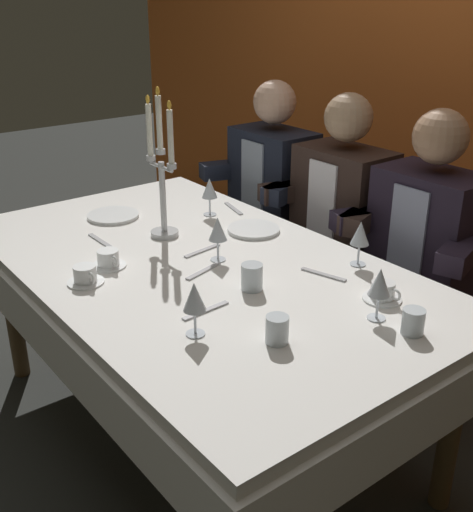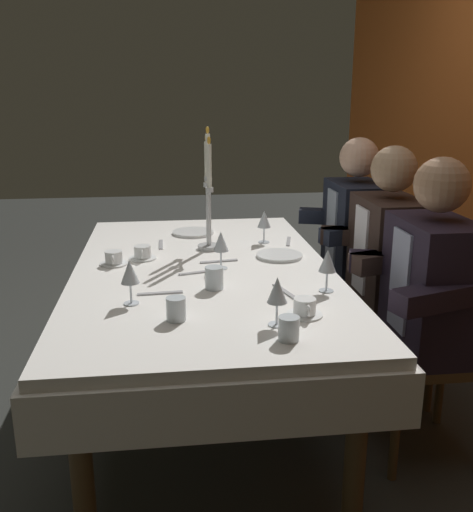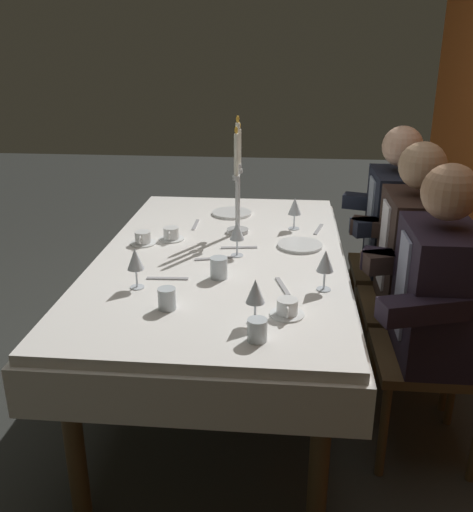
{
  "view_description": "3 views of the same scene",
  "coord_description": "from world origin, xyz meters",
  "px_view_note": "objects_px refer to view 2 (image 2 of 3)",
  "views": [
    {
      "loc": [
        1.7,
        -1.13,
        1.66
      ],
      "look_at": [
        0.15,
        0.07,
        0.8
      ],
      "focal_mm": 43.75,
      "sensor_mm": 36.0,
      "label": 1
    },
    {
      "loc": [
        2.36,
        -0.15,
        1.47
      ],
      "look_at": [
        0.15,
        0.13,
        0.83
      ],
      "focal_mm": 40.06,
      "sensor_mm": 36.0,
      "label": 2
    },
    {
      "loc": [
        2.39,
        0.29,
        1.65
      ],
      "look_at": [
        0.12,
        0.08,
        0.77
      ],
      "focal_mm": 39.45,
      "sensor_mm": 36.0,
      "label": 3
    }
  ],
  "objects_px": {
    "dinner_plate_0": "(279,255)",
    "wine_glass_3": "(327,262)",
    "water_tumbler_1": "(214,278)",
    "wine_glass_2": "(130,273)",
    "seated_diner_1": "(389,254)",
    "coffee_cup_1": "(305,308)",
    "seated_diner_2": "(433,286)",
    "coffee_cup_0": "(114,259)",
    "wine_glass_4": "(221,243)",
    "wine_glass_1": "(264,220)",
    "dinner_plate_1": "(193,232)",
    "seated_diner_0": "(356,230)",
    "wine_glass_0": "(277,292)",
    "dining_table": "(203,293)",
    "water_tumbler_0": "(176,309)",
    "coffee_cup_2": "(143,253)",
    "water_tumbler_2": "(289,329)",
    "candelabra": "(208,201)"
  },
  "relations": [
    {
      "from": "dinner_plate_1",
      "to": "wine_glass_3",
      "type": "distance_m",
      "value": 1.09
    },
    {
      "from": "coffee_cup_1",
      "to": "coffee_cup_2",
      "type": "height_order",
      "value": "same"
    },
    {
      "from": "water_tumbler_2",
      "to": "seated_diner_2",
      "type": "xyz_separation_m",
      "value": [
        -0.44,
        0.68,
        -0.04
      ]
    },
    {
      "from": "coffee_cup_1",
      "to": "coffee_cup_2",
      "type": "distance_m",
      "value": 0.95
    },
    {
      "from": "wine_glass_4",
      "to": "coffee_cup_2",
      "type": "height_order",
      "value": "wine_glass_4"
    },
    {
      "from": "wine_glass_1",
      "to": "seated_diner_0",
      "type": "xyz_separation_m",
      "value": [
        -0.22,
        0.55,
        -0.12
      ]
    },
    {
      "from": "dinner_plate_0",
      "to": "wine_glass_3",
      "type": "xyz_separation_m",
      "value": [
        0.48,
        0.09,
        0.11
      ]
    },
    {
      "from": "wine_glass_1",
      "to": "seated_diner_1",
      "type": "bearing_deg",
      "value": 64.63
    },
    {
      "from": "dinner_plate_0",
      "to": "seated_diner_2",
      "type": "relative_size",
      "value": 0.17
    },
    {
      "from": "dinner_plate_0",
      "to": "coffee_cup_1",
      "type": "bearing_deg",
      "value": -4.41
    },
    {
      "from": "dinner_plate_0",
      "to": "wine_glass_0",
      "type": "height_order",
      "value": "wine_glass_0"
    },
    {
      "from": "water_tumbler_1",
      "to": "wine_glass_0",
      "type": "bearing_deg",
      "value": 24.18
    },
    {
      "from": "wine_glass_2",
      "to": "seated_diner_1",
      "type": "bearing_deg",
      "value": 114.47
    },
    {
      "from": "seated_diner_2",
      "to": "water_tumbler_0",
      "type": "bearing_deg",
      "value": -76.54
    },
    {
      "from": "seated_diner_0",
      "to": "wine_glass_0",
      "type": "bearing_deg",
      "value": -28.61
    },
    {
      "from": "wine_glass_2",
      "to": "wine_glass_3",
      "type": "bearing_deg",
      "value": 93.62
    },
    {
      "from": "coffee_cup_1",
      "to": "seated_diner_2",
      "type": "height_order",
      "value": "seated_diner_2"
    },
    {
      "from": "wine_glass_0",
      "to": "water_tumbler_0",
      "type": "bearing_deg",
      "value": -104.12
    },
    {
      "from": "water_tumbler_0",
      "to": "seated_diner_1",
      "type": "height_order",
      "value": "seated_diner_1"
    },
    {
      "from": "dinner_plate_0",
      "to": "water_tumbler_2",
      "type": "bearing_deg",
      "value": -9.48
    },
    {
      "from": "wine_glass_1",
      "to": "water_tumbler_2",
      "type": "xyz_separation_m",
      "value": [
        1.17,
        -0.12,
        -0.08
      ]
    },
    {
      "from": "candelabra",
      "to": "water_tumbler_2",
      "type": "relative_size",
      "value": 7.63
    },
    {
      "from": "dinner_plate_0",
      "to": "coffee_cup_2",
      "type": "relative_size",
      "value": 1.6
    },
    {
      "from": "water_tumbler_2",
      "to": "seated_diner_2",
      "type": "bearing_deg",
      "value": 123.2
    },
    {
      "from": "dinner_plate_0",
      "to": "dinner_plate_1",
      "type": "xyz_separation_m",
      "value": [
        -0.5,
        -0.37,
        0.0
      ]
    },
    {
      "from": "coffee_cup_2",
      "to": "seated_diner_1",
      "type": "height_order",
      "value": "seated_diner_1"
    },
    {
      "from": "candelabra",
      "to": "wine_glass_1",
      "type": "relative_size",
      "value": 3.53
    },
    {
      "from": "water_tumbler_0",
      "to": "coffee_cup_2",
      "type": "distance_m",
      "value": 0.76
    },
    {
      "from": "wine_glass_1",
      "to": "seated_diner_2",
      "type": "relative_size",
      "value": 0.13
    },
    {
      "from": "water_tumbler_1",
      "to": "wine_glass_4",
      "type": "bearing_deg",
      "value": 168.75
    },
    {
      "from": "coffee_cup_1",
      "to": "wine_glass_2",
      "type": "bearing_deg",
      "value": -107.43
    },
    {
      "from": "dinner_plate_1",
      "to": "candelabra",
      "type": "bearing_deg",
      "value": 10.89
    },
    {
      "from": "water_tumbler_1",
      "to": "seated_diner_0",
      "type": "distance_m",
      "value": 1.24
    },
    {
      "from": "coffee_cup_0",
      "to": "seated_diner_1",
      "type": "height_order",
      "value": "seated_diner_1"
    },
    {
      "from": "wine_glass_0",
      "to": "seated_diner_0",
      "type": "bearing_deg",
      "value": 151.39
    },
    {
      "from": "dining_table",
      "to": "seated_diner_0",
      "type": "distance_m",
      "value": 1.08
    },
    {
      "from": "seated_diner_2",
      "to": "wine_glass_2",
      "type": "bearing_deg",
      "value": -86.6
    },
    {
      "from": "wine_glass_1",
      "to": "dinner_plate_1",
      "type": "bearing_deg",
      "value": -123.76
    },
    {
      "from": "dinner_plate_1",
      "to": "wine_glass_4",
      "type": "distance_m",
      "value": 0.66
    },
    {
      "from": "wine_glass_4",
      "to": "wine_glass_1",
      "type": "bearing_deg",
      "value": 148.03
    },
    {
      "from": "wine_glass_3",
      "to": "water_tumbler_1",
      "type": "bearing_deg",
      "value": -100.71
    },
    {
      "from": "dinner_plate_0",
      "to": "coffee_cup_2",
      "type": "distance_m",
      "value": 0.62
    },
    {
      "from": "wine_glass_3",
      "to": "wine_glass_4",
      "type": "bearing_deg",
      "value": -132.34
    },
    {
      "from": "water_tumbler_2",
      "to": "wine_glass_4",
      "type": "bearing_deg",
      "value": -169.98
    },
    {
      "from": "water_tumbler_1",
      "to": "water_tumbler_2",
      "type": "height_order",
      "value": "water_tumbler_1"
    },
    {
      "from": "water_tumbler_2",
      "to": "coffee_cup_0",
      "type": "height_order",
      "value": "water_tumbler_2"
    },
    {
      "from": "water_tumbler_2",
      "to": "wine_glass_3",
      "type": "bearing_deg",
      "value": 150.62
    },
    {
      "from": "wine_glass_1",
      "to": "coffee_cup_1",
      "type": "height_order",
      "value": "wine_glass_1"
    },
    {
      "from": "seated_diner_1",
      "to": "seated_diner_2",
      "type": "bearing_deg",
      "value": 0.0
    },
    {
      "from": "dinner_plate_1",
      "to": "coffee_cup_0",
      "type": "distance_m",
      "value": 0.64
    }
  ]
}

